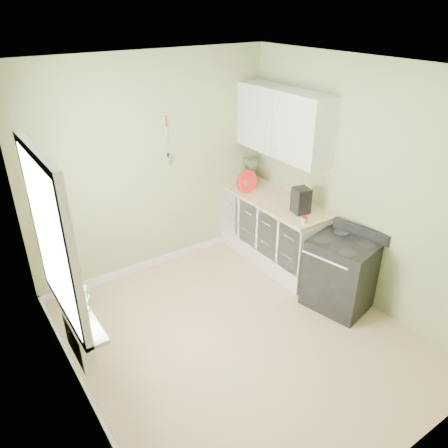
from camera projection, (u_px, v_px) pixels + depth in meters
floor at (239, 338)px, 4.61m from camera, size 3.20×3.60×0.02m
ceiling at (245, 68)px, 3.36m from camera, size 3.20×3.60×0.02m
wall_back at (153, 168)px, 5.31m from camera, size 3.20×0.02×2.70m
wall_left at (64, 281)px, 3.18m from camera, size 0.02×3.60×2.70m
wall_right at (359, 186)px, 4.79m from camera, size 0.02×3.60×2.70m
base_cabinets at (274, 231)px, 5.79m from camera, size 0.60×1.60×0.87m
countertop at (275, 200)px, 5.58m from camera, size 0.64×1.60×0.04m
upper_cabinets at (283, 122)px, 5.28m from camera, size 0.35×1.40×0.80m
window at (51, 240)px, 3.32m from camera, size 0.06×1.14×1.44m
window_sill at (75, 307)px, 3.67m from camera, size 0.18×1.14×0.04m
radiator at (79, 341)px, 3.77m from camera, size 0.12×0.50×0.35m
wall_utensils at (168, 148)px, 5.29m from camera, size 0.02×0.14×0.58m
stove at (340, 274)px, 4.92m from camera, size 0.73×0.79×0.95m
stand_mixer at (248, 169)px, 6.10m from camera, size 0.21×0.31×0.36m
kettle at (243, 185)px, 5.72m from camera, size 0.20×0.12×0.21m
coffee_maker at (301, 201)px, 5.15m from camera, size 0.21×0.23×0.31m
red_tray at (247, 182)px, 5.68m from camera, size 0.31×0.07×0.31m
jar at (304, 220)px, 4.95m from camera, size 0.07×0.07×0.08m
plant_a at (81, 302)px, 3.42m from camera, size 0.20×0.17×0.33m
plant_b at (73, 290)px, 3.59m from camera, size 0.20×0.21×0.30m
plant_c at (65, 278)px, 3.76m from camera, size 0.23×0.23×0.29m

